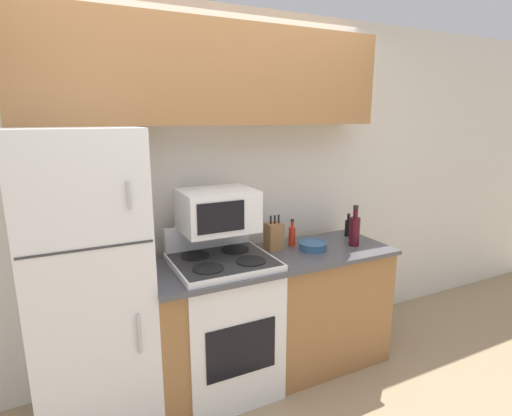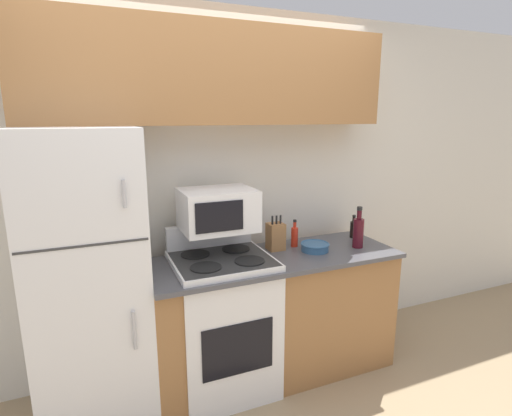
{
  "view_description": "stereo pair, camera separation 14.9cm",
  "coord_description": "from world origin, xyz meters",
  "px_view_note": "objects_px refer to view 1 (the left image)",
  "views": [
    {
      "loc": [
        -0.94,
        -1.98,
        1.82
      ],
      "look_at": [
        0.17,
        0.26,
        1.25
      ],
      "focal_mm": 28.0,
      "sensor_mm": 36.0,
      "label": 1
    },
    {
      "loc": [
        -0.81,
        -2.04,
        1.82
      ],
      "look_at": [
        0.17,
        0.26,
        1.25
      ],
      "focal_mm": 28.0,
      "sensor_mm": 36.0,
      "label": 2
    }
  ],
  "objects_px": {
    "bottle_wine_red": "(355,230)",
    "bottle_hot_sauce": "(292,235)",
    "stove": "(224,323)",
    "refrigerator": "(89,285)",
    "knife_block": "(274,236)",
    "bottle_soy_sauce": "(348,227)",
    "microwave": "(217,210)",
    "bowl": "(313,245)"
  },
  "relations": [
    {
      "from": "bottle_wine_red",
      "to": "bottle_hot_sauce",
      "type": "distance_m",
      "value": 0.46
    },
    {
      "from": "stove",
      "to": "bottle_hot_sauce",
      "type": "distance_m",
      "value": 0.78
    },
    {
      "from": "refrigerator",
      "to": "knife_block",
      "type": "bearing_deg",
      "value": 2.73
    },
    {
      "from": "bottle_soy_sauce",
      "to": "bottle_wine_red",
      "type": "bearing_deg",
      "value": -118.64
    },
    {
      "from": "refrigerator",
      "to": "microwave",
      "type": "xyz_separation_m",
      "value": [
        0.8,
        0.03,
        0.35
      ]
    },
    {
      "from": "stove",
      "to": "microwave",
      "type": "xyz_separation_m",
      "value": [
        0.01,
        0.09,
        0.75
      ]
    },
    {
      "from": "bowl",
      "to": "bottle_hot_sauce",
      "type": "distance_m",
      "value": 0.17
    },
    {
      "from": "refrigerator",
      "to": "bowl",
      "type": "relative_size",
      "value": 8.65
    },
    {
      "from": "bottle_wine_red",
      "to": "bottle_hot_sauce",
      "type": "relative_size",
      "value": 1.5
    },
    {
      "from": "microwave",
      "to": "stove",
      "type": "bearing_deg",
      "value": -95.74
    },
    {
      "from": "bottle_soy_sauce",
      "to": "bottle_hot_sauce",
      "type": "xyz_separation_m",
      "value": [
        -0.53,
        -0.02,
        0.01
      ]
    },
    {
      "from": "knife_block",
      "to": "bottle_soy_sauce",
      "type": "xyz_separation_m",
      "value": [
        0.68,
        0.02,
        -0.03
      ]
    },
    {
      "from": "knife_block",
      "to": "bottle_wine_red",
      "type": "height_order",
      "value": "bottle_wine_red"
    },
    {
      "from": "refrigerator",
      "to": "bottle_soy_sauce",
      "type": "distance_m",
      "value": 1.92
    },
    {
      "from": "bottle_wine_red",
      "to": "bottle_hot_sauce",
      "type": "bearing_deg",
      "value": 154.61
    },
    {
      "from": "refrigerator",
      "to": "bowl",
      "type": "bearing_deg",
      "value": -2.98
    },
    {
      "from": "stove",
      "to": "knife_block",
      "type": "relative_size",
      "value": 4.37
    },
    {
      "from": "microwave",
      "to": "bottle_hot_sauce",
      "type": "distance_m",
      "value": 0.64
    },
    {
      "from": "microwave",
      "to": "bowl",
      "type": "height_order",
      "value": "microwave"
    },
    {
      "from": "microwave",
      "to": "bottle_hot_sauce",
      "type": "relative_size",
      "value": 2.34
    },
    {
      "from": "bottle_soy_sauce",
      "to": "microwave",
      "type": "bearing_deg",
      "value": -177.37
    },
    {
      "from": "refrigerator",
      "to": "bottle_hot_sauce",
      "type": "height_order",
      "value": "refrigerator"
    },
    {
      "from": "stove",
      "to": "microwave",
      "type": "distance_m",
      "value": 0.75
    },
    {
      "from": "microwave",
      "to": "bottle_hot_sauce",
      "type": "height_order",
      "value": "microwave"
    },
    {
      "from": "refrigerator",
      "to": "bottle_wine_red",
      "type": "bearing_deg",
      "value": -4.11
    },
    {
      "from": "microwave",
      "to": "bottle_soy_sauce",
      "type": "bearing_deg",
      "value": 2.63
    },
    {
      "from": "bottle_hot_sauce",
      "to": "bottle_soy_sauce",
      "type": "bearing_deg",
      "value": 1.69
    },
    {
      "from": "refrigerator",
      "to": "knife_block",
      "type": "distance_m",
      "value": 1.24
    },
    {
      "from": "bottle_wine_red",
      "to": "bottle_soy_sauce",
      "type": "bearing_deg",
      "value": 61.36
    },
    {
      "from": "refrigerator",
      "to": "bottle_wine_red",
      "type": "distance_m",
      "value": 1.81
    },
    {
      "from": "microwave",
      "to": "bottle_hot_sauce",
      "type": "bearing_deg",
      "value": 3.47
    },
    {
      "from": "bottle_soy_sauce",
      "to": "bottle_hot_sauce",
      "type": "bearing_deg",
      "value": -178.31
    },
    {
      "from": "bottle_hot_sauce",
      "to": "bottle_wine_red",
      "type": "bearing_deg",
      "value": -25.39
    },
    {
      "from": "stove",
      "to": "refrigerator",
      "type": "bearing_deg",
      "value": 175.61
    },
    {
      "from": "stove",
      "to": "microwave",
      "type": "bearing_deg",
      "value": 84.26
    },
    {
      "from": "refrigerator",
      "to": "knife_block",
      "type": "xyz_separation_m",
      "value": [
        1.23,
        0.06,
        0.11
      ]
    },
    {
      "from": "knife_block",
      "to": "bottle_hot_sauce",
      "type": "bearing_deg",
      "value": 2.87
    },
    {
      "from": "knife_block",
      "to": "bowl",
      "type": "relative_size",
      "value": 1.23
    },
    {
      "from": "microwave",
      "to": "bowl",
      "type": "relative_size",
      "value": 2.3
    },
    {
      "from": "refrigerator",
      "to": "bottle_hot_sauce",
      "type": "distance_m",
      "value": 1.39
    },
    {
      "from": "bowl",
      "to": "bottle_soy_sauce",
      "type": "distance_m",
      "value": 0.47
    },
    {
      "from": "bottle_hot_sauce",
      "to": "refrigerator",
      "type": "bearing_deg",
      "value": -177.26
    }
  ]
}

